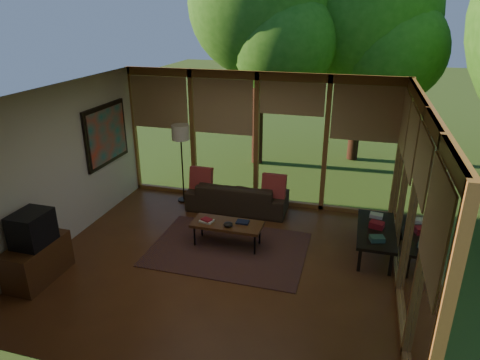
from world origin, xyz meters
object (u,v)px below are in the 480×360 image
(television, at_px, (32,228))
(side_console, at_px, (376,232))
(coffee_table, at_px, (227,225))
(floor_lamp, at_px, (181,137))
(sofa, at_px, (238,196))
(media_cabinet, at_px, (38,261))

(television, xyz_separation_m, side_console, (4.85, 2.11, -0.44))
(television, bearing_deg, coffee_table, 35.16)
(television, relative_size, floor_lamp, 0.33)
(coffee_table, xyz_separation_m, side_console, (2.43, 0.41, 0.02))
(floor_lamp, distance_m, coffee_table, 2.33)
(sofa, height_order, side_console, sofa)
(media_cabinet, relative_size, side_console, 0.71)
(television, xyz_separation_m, coffee_table, (2.42, 1.70, -0.46))
(sofa, bearing_deg, side_console, 157.92)
(coffee_table, bearing_deg, sofa, 99.03)
(media_cabinet, relative_size, floor_lamp, 0.61)
(floor_lamp, relative_size, side_console, 1.18)
(sofa, height_order, television, television)
(media_cabinet, height_order, television, television)
(sofa, relative_size, coffee_table, 1.66)
(sofa, relative_size, side_console, 1.42)
(sofa, relative_size, floor_lamp, 1.21)
(sofa, distance_m, television, 3.86)
(television, bearing_deg, sofa, 54.91)
(floor_lamp, relative_size, coffee_table, 1.38)
(television, bearing_deg, media_cabinet, 180.00)
(floor_lamp, bearing_deg, television, -106.77)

